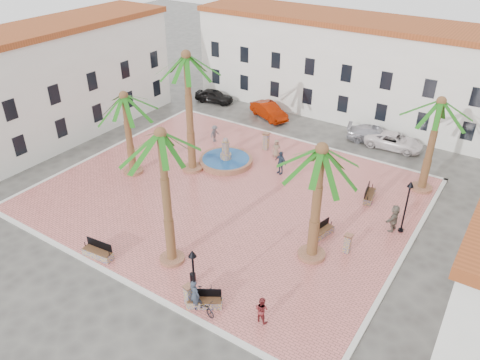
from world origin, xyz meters
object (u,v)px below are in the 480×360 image
at_px(bench_se, 205,302).
at_px(bollard_se, 189,295).
at_px(fountain, 226,160).
at_px(palm_s, 162,148).
at_px(bench_e, 323,232).
at_px(cyclist_b, 262,309).
at_px(lamppost_s, 193,270).
at_px(bicycle_b, 205,293).
at_px(pedestrian_fountain_b, 281,163).
at_px(pedestrian_fountain_a, 276,148).
at_px(car_red, 269,111).
at_px(palm_e, 321,164).
at_px(car_white, 394,141).
at_px(bench_ne, 369,196).
at_px(bicycle_a, 203,305).
at_px(palm_nw, 187,68).
at_px(bollard_n, 266,141).
at_px(litter_bin, 193,278).
at_px(car_silver, 375,135).
at_px(cyclist_a, 195,294).
at_px(lamppost_e, 408,198).
at_px(pedestrian_east, 394,218).
at_px(palm_sw, 125,106).
at_px(palm_ne, 439,113).
at_px(pedestrian_north, 215,134).
at_px(bench_s, 98,253).
at_px(bollard_e, 348,243).
at_px(car_black, 214,96).

distance_m(bench_se, bollard_se, 0.93).
xyz_separation_m(fountain, palm_s, (4.35, -11.86, 7.22)).
bearing_deg(bench_e, cyclist_b, -163.78).
bearing_deg(bench_se, lamppost_s, -163.35).
distance_m(bicycle_b, pedestrian_fountain_b, 14.77).
bearing_deg(palm_s, bench_e, 48.08).
bearing_deg(pedestrian_fountain_a, bench_se, -112.70).
bearing_deg(car_red, fountain, -144.78).
xyz_separation_m(palm_e, car_white, (-0.57, 17.54, -5.88)).
height_order(fountain, bicycle_b, fountain).
distance_m(bench_ne, bicycle_b, 15.12).
bearing_deg(cyclist_b, bicycle_a, 25.55).
bearing_deg(bench_ne, palm_nw, 95.62).
xyz_separation_m(bollard_n, car_white, (9.13, 6.69, -0.27)).
relative_size(pedestrian_fountain_a, car_red, 0.33).
distance_m(bench_ne, litter_bin, 14.90).
bearing_deg(palm_nw, lamppost_s, -50.90).
xyz_separation_m(fountain, car_white, (10.62, 10.68, 0.23)).
distance_m(fountain, car_silver, 14.05).
bearing_deg(cyclist_a, bollard_n, -60.19).
xyz_separation_m(lamppost_e, pedestrian_east, (-0.54, -0.18, -1.63)).
relative_size(palm_sw, bollard_n, 4.36).
bearing_deg(car_red, bench_se, -132.75).
xyz_separation_m(palm_ne, car_silver, (-5.90, 6.22, -5.61)).
xyz_separation_m(bollard_se, car_white, (3.13, 24.81, -0.13)).
relative_size(palm_e, bench_ne, 3.88).
xyz_separation_m(bicycle_b, pedestrian_north, (-11.16, 16.18, 0.30)).
height_order(bench_s, lamppost_s, lamppost_s).
distance_m(fountain, bench_se, 16.05).
xyz_separation_m(bollard_e, car_black, (-22.04, 16.26, -0.12)).
distance_m(palm_nw, lamppost_s, 16.19).
bearing_deg(pedestrian_north, pedestrian_fountain_a, -79.81).
bearing_deg(palm_nw, car_white, 46.85).
height_order(bench_s, pedestrian_east, pedestrian_east).
xyz_separation_m(palm_nw, bollard_se, (9.11, -11.75, -7.68)).
distance_m(bench_ne, bollard_se, 15.98).
height_order(bench_ne, lamppost_s, lamppost_s).
xyz_separation_m(fountain, car_red, (-2.03, 10.45, 0.31)).
distance_m(bench_ne, cyclist_b, 14.22).
xyz_separation_m(cyclist_a, car_silver, (0.86, 25.11, -0.37)).
xyz_separation_m(bench_e, pedestrian_north, (-14.03, 7.40, 0.51)).
distance_m(palm_sw, bench_ne, 19.14).
bearing_deg(bench_s, car_silver, 65.33).
bearing_deg(pedestrian_fountain_b, palm_s, -75.85).
relative_size(palm_s, car_red, 1.88).
distance_m(palm_sw, lamppost_s, 16.15).
bearing_deg(pedestrian_fountain_b, palm_e, -34.69).
xyz_separation_m(palm_ne, car_black, (-23.87, 6.17, -5.62)).
relative_size(bollard_n, pedestrian_north, 1.00).
bearing_deg(bench_se, bollard_se, 173.81).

